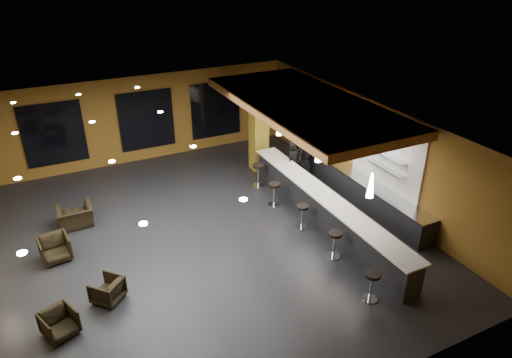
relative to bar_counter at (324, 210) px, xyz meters
name	(u,v)px	position (x,y,z in m)	size (l,w,h in m)	color
floor	(205,238)	(-3.65, 1.00, -0.55)	(12.00, 13.00, 0.10)	black
ceiling	(198,128)	(-3.65, 1.00, 3.05)	(12.00, 13.00, 0.10)	black
wall_back	(146,118)	(-3.65, 7.55, 1.25)	(12.00, 0.10, 3.50)	brown
wall_front	(331,343)	(-3.65, -5.55, 1.25)	(12.00, 0.10, 3.50)	brown
wall_right	(368,149)	(2.40, 1.00, 1.25)	(0.10, 13.00, 3.50)	brown
wood_soffit	(304,104)	(0.35, 2.00, 2.86)	(3.60, 8.00, 0.28)	#975F2C
window_left	(54,134)	(-7.15, 7.44, 1.20)	(2.20, 0.06, 2.40)	black
window_center	(147,120)	(-3.65, 7.44, 1.20)	(2.20, 0.06, 2.40)	black
window_right	(216,110)	(-0.65, 7.44, 1.20)	(2.20, 0.06, 2.40)	black
tile_backsplash	(387,154)	(2.31, 0.00, 1.50)	(0.06, 3.20, 2.40)	white
bar_counter	(324,210)	(0.00, 0.00, 0.00)	(0.60, 8.00, 1.00)	black
bar_top	(325,196)	(0.00, 0.00, 0.52)	(0.78, 8.10, 0.05)	white
prep_counter	(364,192)	(2.00, 0.50, -0.07)	(0.70, 6.00, 0.86)	black
prep_top	(366,180)	(2.00, 0.50, 0.39)	(0.72, 6.00, 0.03)	silver
wall_shelf_lower	(386,168)	(2.17, -0.20, 1.10)	(0.30, 1.50, 0.03)	silver
wall_shelf_upper	(388,156)	(2.17, -0.20, 1.55)	(0.30, 1.50, 0.03)	silver
column	(259,127)	(0.00, 4.60, 1.25)	(0.60, 0.60, 3.50)	olive
pendant_0	(371,185)	(0.00, -2.00, 1.85)	(0.20, 0.20, 0.70)	white
pendant_1	(319,151)	(0.00, 0.50, 1.85)	(0.20, 0.20, 0.70)	white
pendant_2	(279,125)	(0.00, 3.00, 1.85)	(0.20, 0.20, 0.70)	white
staff_a	(294,164)	(0.50, 2.74, 0.37)	(0.63, 0.42, 1.73)	black
staff_b	(296,156)	(1.04, 3.50, 0.28)	(0.76, 0.59, 1.56)	black
staff_c	(305,154)	(1.29, 3.23, 0.40)	(0.88, 0.57, 1.79)	black
armchair_a	(59,323)	(-8.00, -1.27, -0.18)	(0.69, 0.71, 0.65)	black
armchair_b	(107,290)	(-6.82, -0.59, -0.18)	(0.68, 0.70, 0.63)	black
armchair_c	(55,249)	(-7.83, 1.78, -0.14)	(0.78, 0.80, 0.73)	black
armchair_d	(75,216)	(-7.10, 3.39, -0.16)	(1.06, 0.92, 0.69)	black
bar_stool_0	(372,283)	(-0.90, -3.47, 0.02)	(0.41, 0.41, 0.81)	silver
bar_stool_1	(335,241)	(-0.70, -1.59, 0.03)	(0.42, 0.42, 0.82)	silver
bar_stool_2	(302,213)	(-0.71, 0.12, 0.01)	(0.40, 0.40, 0.80)	silver
bar_stool_3	(274,191)	(-0.84, 1.74, 0.03)	(0.42, 0.42, 0.83)	silver
bar_stool_4	(258,172)	(-0.68, 3.26, 0.05)	(0.44, 0.44, 0.87)	silver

